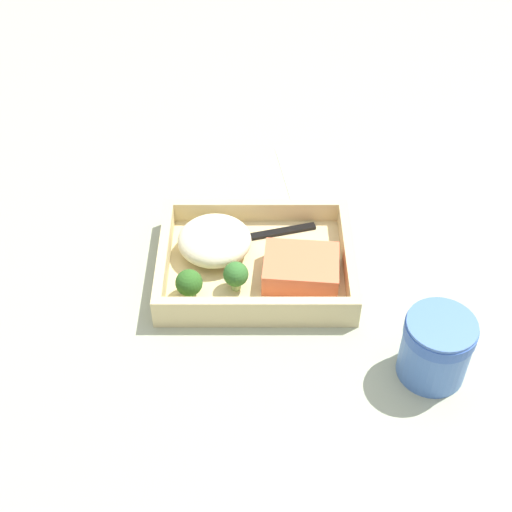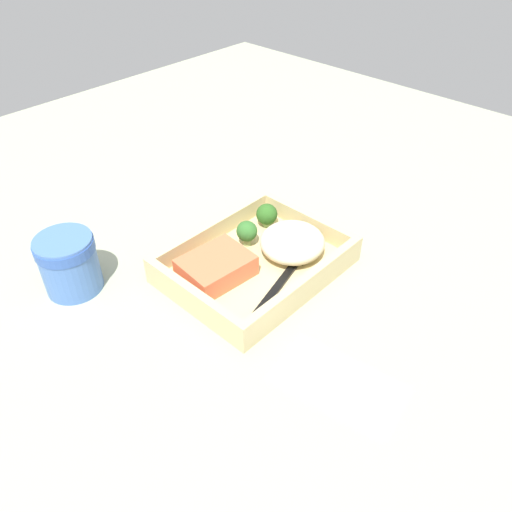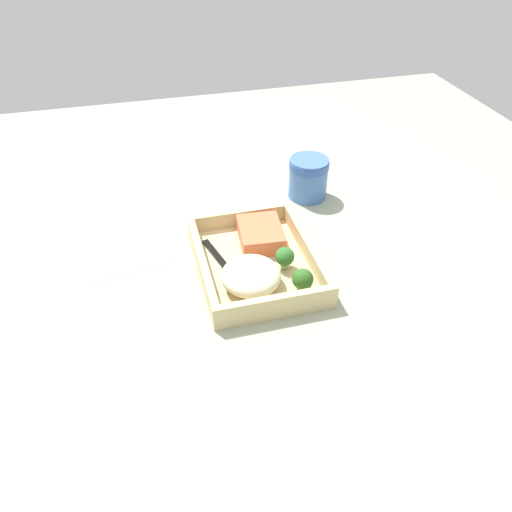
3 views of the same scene
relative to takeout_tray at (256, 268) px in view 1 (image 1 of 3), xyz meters
The scene contains 10 objects.
ground_plane 1.60cm from the takeout_tray, ahead, with size 160.00×160.00×2.00cm, color #969E83.
takeout_tray is the anchor object (origin of this frame).
tray_rim 2.08cm from the takeout_tray, ahead, with size 24.60×19.05×2.95cm.
salmon_fillet 6.41cm from the takeout_tray, 157.81° to the left, with size 9.28×7.29×3.10cm, color #E36842.
mashed_potatoes 6.39cm from the takeout_tray, 22.39° to the right, with size 9.50×9.35×4.29cm, color beige.
broccoli_floret_1 10.05cm from the takeout_tray, 33.21° to the left, with size 3.33×3.33×3.81cm.
broccoli_floret_2 5.67cm from the takeout_tray, 59.37° to the left, with size 3.12×3.12×4.02cm.
fork 5.07cm from the takeout_tray, 81.48° to the right, with size 15.71×5.56×0.44cm.
paper_cup 25.63cm from the takeout_tray, 141.03° to the left, with size 7.83×7.83×8.27cm.
receipt_slip 21.82cm from the takeout_tray, 111.51° to the right, with size 7.79×14.51×0.24cm, color white.
Camera 1 is at (-0.01, 64.68, 65.64)cm, focal length 50.00 mm.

